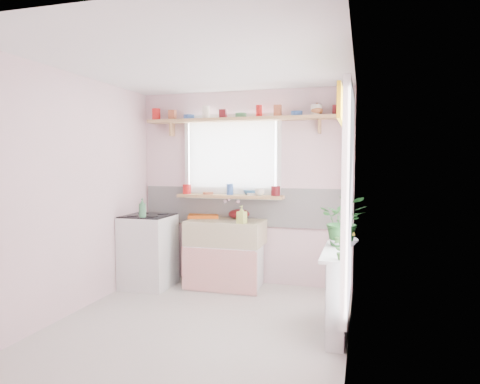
# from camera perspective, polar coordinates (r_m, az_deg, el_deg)

# --- Properties ---
(room) EXTENTS (3.20, 3.20, 3.20)m
(room) POSITION_cam_1_polar(r_m,az_deg,el_deg) (4.71, 5.80, 1.42)
(room) COLOR beige
(room) RESTS_ON ground
(sink_unit) EXTENTS (0.95, 0.65, 1.11)m
(sink_unit) POSITION_cam_1_polar(r_m,az_deg,el_deg) (5.45, -1.94, -8.18)
(sink_unit) COLOR white
(sink_unit) RESTS_ON ground
(cooker) EXTENTS (0.58, 0.58, 0.93)m
(cooker) POSITION_cam_1_polar(r_m,az_deg,el_deg) (5.59, -12.11, -7.65)
(cooker) COLOR white
(cooker) RESTS_ON ground
(radiator_ledge) EXTENTS (0.22, 0.95, 0.78)m
(radiator_ledge) POSITION_cam_1_polar(r_m,az_deg,el_deg) (4.15, 12.94, -12.69)
(radiator_ledge) COLOR white
(radiator_ledge) RESTS_ON ground
(windowsill) EXTENTS (1.40, 0.22, 0.04)m
(windowsill) POSITION_cam_1_polar(r_m,az_deg,el_deg) (5.52, -1.35, -0.58)
(windowsill) COLOR tan
(windowsill) RESTS_ON room
(pine_shelf) EXTENTS (2.52, 0.24, 0.04)m
(pine_shelf) POSITION_cam_1_polar(r_m,az_deg,el_deg) (5.48, 0.12, 9.65)
(pine_shelf) COLOR tan
(pine_shelf) RESTS_ON room
(shelf_crockery) EXTENTS (2.47, 0.11, 0.12)m
(shelf_crockery) POSITION_cam_1_polar(r_m,az_deg,el_deg) (5.48, 0.12, 10.43)
(shelf_crockery) COLOR red
(shelf_crockery) RESTS_ON pine_shelf
(sill_crockery) EXTENTS (1.35, 0.11, 0.12)m
(sill_crockery) POSITION_cam_1_polar(r_m,az_deg,el_deg) (5.51, -1.36, 0.21)
(sill_crockery) COLOR red
(sill_crockery) RESTS_ON windowsill
(dish_tray) EXTENTS (0.47, 0.41, 0.04)m
(dish_tray) POSITION_cam_1_polar(r_m,az_deg,el_deg) (5.69, -4.90, -3.20)
(dish_tray) COLOR #DC5D13
(dish_tray) RESTS_ON sink_unit
(colander) EXTENTS (0.32, 0.32, 0.13)m
(colander) POSITION_cam_1_polar(r_m,az_deg,el_deg) (5.53, -0.12, -2.94)
(colander) COLOR #4F0D10
(colander) RESTS_ON sink_unit
(jade_plant) EXTENTS (0.45, 0.40, 0.49)m
(jade_plant) POSITION_cam_1_polar(r_m,az_deg,el_deg) (4.24, 13.68, -3.71)
(jade_plant) COLOR #255C26
(jade_plant) RESTS_ON radiator_ledge
(fruit_bowl) EXTENTS (0.32, 0.32, 0.07)m
(fruit_bowl) POSITION_cam_1_polar(r_m,az_deg,el_deg) (4.27, 13.62, -6.53)
(fruit_bowl) COLOR silver
(fruit_bowl) RESTS_ON radiator_ledge
(herb_pot) EXTENTS (0.13, 0.10, 0.21)m
(herb_pot) POSITION_cam_1_polar(r_m,az_deg,el_deg) (3.64, 13.21, -7.20)
(herb_pot) COLOR #305D25
(herb_pot) RESTS_ON radiator_ledge
(soap_bottle_sink) EXTENTS (0.12, 0.12, 0.21)m
(soap_bottle_sink) POSITION_cam_1_polar(r_m,az_deg,el_deg) (5.10, 0.23, -3.03)
(soap_bottle_sink) COLOR #C0CE5B
(soap_bottle_sink) RESTS_ON sink_unit
(sill_cup) EXTENTS (0.14, 0.14, 0.09)m
(sill_cup) POSITION_cam_1_polar(r_m,az_deg,el_deg) (5.35, 2.64, -0.03)
(sill_cup) COLOR beige
(sill_cup) RESTS_ON windowsill
(sill_bowl) EXTENTS (0.25, 0.25, 0.07)m
(sill_bowl) POSITION_cam_1_polar(r_m,az_deg,el_deg) (5.50, 1.57, -0.05)
(sill_bowl) COLOR teal
(sill_bowl) RESTS_ON windowsill
(shelf_vase) EXTENTS (0.18, 0.18, 0.15)m
(shelf_vase) POSITION_cam_1_polar(r_m,az_deg,el_deg) (5.30, 10.22, 10.80)
(shelf_vase) COLOR #B36737
(shelf_vase) RESTS_ON pine_shelf
(cooker_bottle) EXTENTS (0.12, 0.12, 0.23)m
(cooker_bottle) POSITION_cam_1_polar(r_m,az_deg,el_deg) (5.29, -12.90, -2.08)
(cooker_bottle) COLOR #478E5D
(cooker_bottle) RESTS_ON cooker
(fruit) EXTENTS (0.20, 0.14, 0.10)m
(fruit) POSITION_cam_1_polar(r_m,az_deg,el_deg) (4.26, 13.72, -5.74)
(fruit) COLOR orange
(fruit) RESTS_ON fruit_bowl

